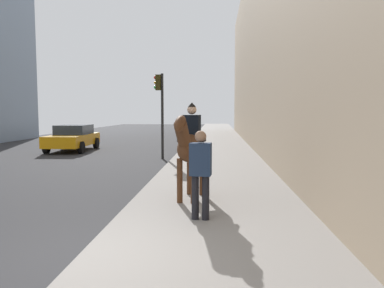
{
  "coord_description": "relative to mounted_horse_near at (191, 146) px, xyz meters",
  "views": [
    {
      "loc": [
        -4.96,
        -1.98,
        2.17
      ],
      "look_at": [
        4.0,
        -1.39,
        1.4
      ],
      "focal_mm": 35.06,
      "sensor_mm": 36.0,
      "label": 1
    }
  ],
  "objects": [
    {
      "name": "sidewalk_slab",
      "position": [
        -3.69,
        -0.61,
        -1.31
      ],
      "size": [
        120.0,
        3.96,
        0.12
      ],
      "primitive_type": "cube",
      "color": "gray",
      "rests_on": "ground"
    },
    {
      "name": "mounted_horse_near",
      "position": [
        0.0,
        0.0,
        0.0
      ],
      "size": [
        2.14,
        0.81,
        2.27
      ],
      "rotation": [
        0.0,
        0.0,
        2.97
      ],
      "color": "#4C2B16",
      "rests_on": "sidewalk_slab"
    },
    {
      "name": "pedestrian_greeting",
      "position": [
        -1.64,
        -0.3,
        -0.28
      ],
      "size": [
        0.3,
        0.43,
        1.7
      ],
      "rotation": [
        0.0,
        0.0,
        -0.11
      ],
      "color": "black",
      "rests_on": "sidewalk_slab"
    },
    {
      "name": "car_near_lane",
      "position": [
        11.68,
        7.39,
        -0.63
      ],
      "size": [
        4.49,
        2.19,
        1.44
      ],
      "rotation": [
        0.0,
        0.0,
        3.18
      ],
      "color": "orange",
      "rests_on": "ground"
    },
    {
      "name": "traffic_light_near_curb",
      "position": [
        8.4,
        1.97,
        1.24
      ],
      "size": [
        0.2,
        0.44,
        3.9
      ],
      "color": "black",
      "rests_on": "ground"
    }
  ]
}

